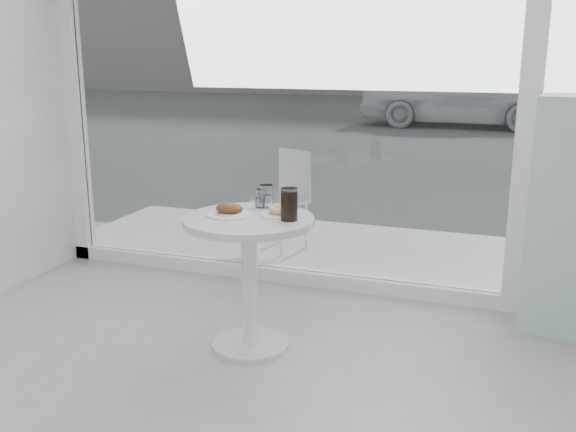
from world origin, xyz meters
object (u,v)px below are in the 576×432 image
at_px(patio_chair, 286,193).
at_px(water_tumbler_a, 261,199).
at_px(main_table, 249,255).
at_px(plate_fritter, 230,211).
at_px(car_white, 458,94).
at_px(cola_glass, 289,205).
at_px(plate_donut, 279,212).
at_px(water_tumbler_b, 266,197).

height_order(patio_chair, water_tumbler_a, water_tumbler_a).
distance_m(main_table, plate_fritter, 0.27).
bearing_deg(car_white, main_table, -179.37).
bearing_deg(water_tumbler_a, car_white, 89.88).
relative_size(car_white, cola_glass, 24.84).
xyz_separation_m(plate_fritter, plate_donut, (0.26, 0.09, -0.01)).
height_order(main_table, car_white, car_white).
bearing_deg(plate_donut, patio_chair, 108.54).
relative_size(main_table, water_tumbler_a, 7.20).
relative_size(plate_donut, water_tumbler_a, 1.89).
bearing_deg(water_tumbler_b, main_table, -91.02).
bearing_deg(water_tumbler_a, plate_fritter, -109.88).
distance_m(main_table, patio_chair, 1.82).
bearing_deg(cola_glass, patio_chair, 110.33).
height_order(car_white, cola_glass, car_white).
relative_size(patio_chair, water_tumbler_b, 6.23).
xyz_separation_m(patio_chair, water_tumbler_b, (0.42, -1.51, 0.31)).
bearing_deg(cola_glass, car_white, 91.08).
distance_m(car_white, plate_fritter, 12.17).
height_order(main_table, plate_donut, plate_donut).
relative_size(plate_fritter, water_tumbler_b, 1.86).
bearing_deg(car_white, plate_donut, -178.69).
height_order(plate_fritter, water_tumbler_a, water_tumbler_a).
distance_m(plate_fritter, plate_donut, 0.27).
xyz_separation_m(plate_fritter, water_tumbler_a, (0.09, 0.24, 0.02)).
relative_size(patio_chair, car_white, 0.19).
bearing_deg(main_table, cola_glass, 3.33).
bearing_deg(cola_glass, plate_donut, 139.84).
distance_m(main_table, cola_glass, 0.38).
xyz_separation_m(patio_chair, plate_donut, (0.56, -1.68, 0.28)).
bearing_deg(plate_fritter, water_tumbler_b, 65.63).
bearing_deg(plate_donut, plate_fritter, -160.87).
height_order(main_table, plate_fritter, plate_fritter).
distance_m(plate_donut, water_tumbler_a, 0.23).
xyz_separation_m(patio_chair, cola_glass, (0.65, -1.75, 0.34)).
bearing_deg(car_white, water_tumbler_a, -179.49).
relative_size(patio_chair, plate_donut, 4.03).
relative_size(patio_chair, water_tumbler_a, 7.64).
relative_size(main_table, car_white, 0.18).
xyz_separation_m(plate_donut, cola_glass, (0.09, -0.07, 0.06)).
bearing_deg(water_tumbler_a, patio_chair, 104.50).
relative_size(water_tumbler_a, water_tumbler_b, 0.82).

